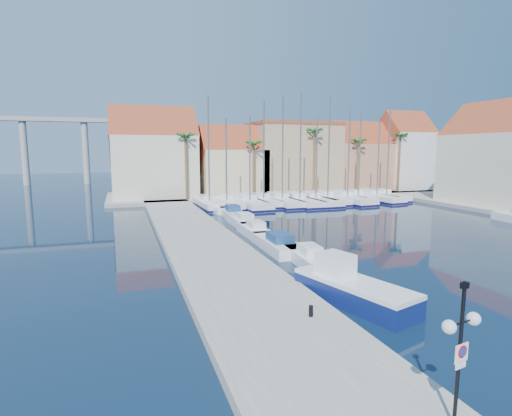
{
  "coord_description": "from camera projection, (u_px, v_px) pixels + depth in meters",
  "views": [
    {
      "loc": [
        -14.72,
        -14.66,
        7.44
      ],
      "look_at": [
        -4.93,
        14.36,
        3.0
      ],
      "focal_mm": 28.0,
      "sensor_mm": 36.0,
      "label": 1
    }
  ],
  "objects": [
    {
      "name": "sailboat_2",
      "position": [
        248.0,
        202.0,
        53.12
      ],
      "size": [
        3.23,
        11.59,
        11.8
      ],
      "rotation": [
        0.0,
        0.0,
        0.02
      ],
      "color": "white",
      "rests_on": "ground"
    },
    {
      "name": "building_1",
      "position": [
        232.0,
        164.0,
        63.42
      ],
      "size": [
        10.3,
        8.0,
        11.0
      ],
      "color": "beige",
      "rests_on": "shore_north"
    },
    {
      "name": "building_4",
      "position": [
        403.0,
        153.0,
        72.37
      ],
      "size": [
        8.3,
        8.0,
        14.0
      ],
      "color": "silver",
      "rests_on": "shore_north"
    },
    {
      "name": "building_2",
      "position": [
        293.0,
        157.0,
        67.7
      ],
      "size": [
        14.2,
        10.2,
        11.5
      ],
      "color": "tan",
      "rests_on": "shore_north"
    },
    {
      "name": "motorboat_west_6",
      "position": [
        212.0,
        202.0,
        53.66
      ],
      "size": [
        2.46,
        6.65,
        1.4
      ],
      "rotation": [
        0.0,
        0.0,
        -0.06
      ],
      "color": "white",
      "rests_on": "ground"
    },
    {
      "name": "motorboat_west_2",
      "position": [
        254.0,
        230.0,
        34.92
      ],
      "size": [
        1.76,
        5.4,
        1.4
      ],
      "rotation": [
        0.0,
        0.0,
        -0.01
      ],
      "color": "white",
      "rests_on": "ground"
    },
    {
      "name": "building_0",
      "position": [
        154.0,
        156.0,
        59.45
      ],
      "size": [
        12.3,
        9.0,
        13.5
      ],
      "color": "beige",
      "rests_on": "shore_north"
    },
    {
      "name": "sailboat_5",
      "position": [
        297.0,
        200.0,
        55.37
      ],
      "size": [
        3.4,
        11.74,
        14.98
      ],
      "rotation": [
        0.0,
        0.0,
        0.03
      ],
      "color": "white",
      "rests_on": "ground"
    },
    {
      "name": "sailboat_0",
      "position": [
        209.0,
        203.0,
        51.8
      ],
      "size": [
        2.78,
        9.27,
        14.21
      ],
      "rotation": [
        0.0,
        0.0,
        0.04
      ],
      "color": "white",
      "rests_on": "ground"
    },
    {
      "name": "sailboat_6",
      "position": [
        313.0,
        200.0,
        56.0
      ],
      "size": [
        3.46,
        11.59,
        12.0
      ],
      "rotation": [
        0.0,
        0.0,
        0.04
      ],
      "color": "white",
      "rests_on": "ground"
    },
    {
      "name": "sailboat_8",
      "position": [
        345.0,
        198.0,
        57.54
      ],
      "size": [
        3.8,
        11.63,
        13.49
      ],
      "rotation": [
        0.0,
        0.0,
        0.07
      ],
      "color": "white",
      "rests_on": "ground"
    },
    {
      "name": "ground",
      "position": [
        445.0,
        304.0,
        19.47
      ],
      "size": [
        260.0,
        260.0,
        0.0
      ],
      "primitive_type": "plane",
      "color": "black",
      "rests_on": "ground"
    },
    {
      "name": "sailboat_10",
      "position": [
        374.0,
        197.0,
        59.29
      ],
      "size": [
        3.65,
        10.83,
        12.27
      ],
      "rotation": [
        0.0,
        0.0,
        0.08
      ],
      "color": "white",
      "rests_on": "ground"
    },
    {
      "name": "bollard",
      "position": [
        311.0,
        311.0,
        16.78
      ],
      "size": [
        0.19,
        0.19,
        0.47
      ],
      "primitive_type": "cylinder",
      "color": "black",
      "rests_on": "quay_west"
    },
    {
      "name": "sailboat_7",
      "position": [
        326.0,
        198.0,
        57.23
      ],
      "size": [
        2.99,
        10.44,
        14.84
      ],
      "rotation": [
        0.0,
        0.0,
        -0.02
      ],
      "color": "white",
      "rests_on": "ground"
    },
    {
      "name": "lamp_post",
      "position": [
        461.0,
        333.0,
        9.76
      ],
      "size": [
        1.28,
        0.52,
        3.82
      ],
      "rotation": [
        0.0,
        0.0,
        0.18
      ],
      "color": "black",
      "rests_on": "quay_west"
    },
    {
      "name": "palm_3",
      "position": [
        359.0,
        143.0,
        64.58
      ],
      "size": [
        2.6,
        2.6,
        9.65
      ],
      "color": "brown",
      "rests_on": "shore_north"
    },
    {
      "name": "building_3",
      "position": [
        357.0,
        159.0,
        70.62
      ],
      "size": [
        10.3,
        8.0,
        12.0
      ],
      "color": "#B5745C",
      "rests_on": "shore_north"
    },
    {
      "name": "quay_west",
      "position": [
        207.0,
        249.0,
        29.25
      ],
      "size": [
        6.0,
        77.0,
        0.5
      ],
      "primitive_type": "cube",
      "color": "gray",
      "rests_on": "ground"
    },
    {
      "name": "motorboat_west_3",
      "position": [
        243.0,
        221.0,
        39.25
      ],
      "size": [
        2.0,
        5.88,
        1.4
      ],
      "rotation": [
        0.0,
        0.0,
        -0.02
      ],
      "color": "white",
      "rests_on": "ground"
    },
    {
      "name": "palm_4",
      "position": [
        400.0,
        138.0,
        66.98
      ],
      "size": [
        2.6,
        2.6,
        10.65
      ],
      "color": "brown",
      "rests_on": "shore_north"
    },
    {
      "name": "palm_1",
      "position": [
        253.0,
        146.0,
        58.96
      ],
      "size": [
        2.6,
        2.6,
        9.15
      ],
      "color": "brown",
      "rests_on": "shore_north"
    },
    {
      "name": "motorboat_west_4",
      "position": [
        232.0,
        212.0,
        44.91
      ],
      "size": [
        2.54,
        6.37,
        1.4
      ],
      "rotation": [
        0.0,
        0.0,
        -0.09
      ],
      "color": "white",
      "rests_on": "ground"
    },
    {
      "name": "shore_north",
      "position": [
        276.0,
        193.0,
        67.61
      ],
      "size": [
        54.0,
        16.0,
        0.5
      ],
      "primitive_type": "cube",
      "color": "gray",
      "rests_on": "ground"
    },
    {
      "name": "palm_2",
      "position": [
        315.0,
        134.0,
        61.85
      ],
      "size": [
        2.6,
        2.6,
        11.15
      ],
      "color": "brown",
      "rests_on": "shore_north"
    },
    {
      "name": "motorboat_west_1",
      "position": [
        277.0,
        243.0,
        29.99
      ],
      "size": [
        2.24,
        6.62,
        1.4
      ],
      "rotation": [
        0.0,
        0.0,
        -0.02
      ],
      "color": "white",
      "rests_on": "ground"
    },
    {
      "name": "sailboat_1",
      "position": [
        226.0,
        203.0,
        52.84
      ],
      "size": [
        2.67,
        9.98,
        11.53
      ],
      "rotation": [
        0.0,
        0.0,
        -0.0
      ],
      "color": "white",
      "rests_on": "ground"
    },
    {
      "name": "sailboat_3",
      "position": [
        262.0,
        201.0,
        54.54
      ],
      "size": [
        2.91,
        9.45,
        13.98
      ],
      "rotation": [
        0.0,
        0.0,
        0.05
      ],
      "color": "white",
      "rests_on": "ground"
    },
    {
      "name": "motorboat_west_0",
      "position": [
        307.0,
        257.0,
        26.21
      ],
      "size": [
        2.01,
        5.21,
        1.4
      ],
      "rotation": [
        0.0,
        0.0,
        -0.07
      ],
      "color": "white",
      "rests_on": "ground"
    },
    {
      "name": "palm_0",
      "position": [
        186.0,
        138.0,
        55.66
      ],
      "size": [
        2.6,
        2.6,
        10.15
      ],
      "color": "brown",
      "rests_on": "shore_north"
    },
    {
      "name": "sailboat_4",
      "position": [
        280.0,
        200.0,
        54.92
      ],
      "size": [
        3.0,
        11.16,
        14.59
      ],
      "rotation": [
        0.0,
        0.0,
        0.01
      ],
      "color": "white",
      "rests_on": "ground"
    },
    {
      "name": "motorboat_west_5",
      "position": [
        217.0,
        207.0,
        49.36
      ],
      "size": [
        2.72,
        6.67,
        1.4
      ],
      "rotation": [
        0.0,
        0.0,
        0.1
      ],
      "color": "white",
      "rests_on": "ground"
    },
    {
      "name": "building_6",
      "position": [
        504.0,
        158.0,
        51.17
      ],
      "size": [
        9.0,
        14.3,
        13.5
      ],
      "color": "beige",
      "rests_on": "shore_east"
    },
    {
      "name": "sailboat_9",
      "position": [
        357.0,
        197.0,
        59.11
      ],
      "size": [
        2.77,
        8.62,
        12.95
      ],
      "rotation": [
        0.0,
        0.0,
        -0.06
      ],
      "color": "white",
      "rests_on": "ground"
    },
    {
      "name": "fishing_boat",
      "position": [
        351.0,
        288.0,
        19.6
      ],
      "size": [
        3.84,
        6.74,
        2.24
      ],
      "rotation": [
        0.0,
        0.0,
        0.28
      ],
      "color": "navy",
      "rests_on": "ground"
    },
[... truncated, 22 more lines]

